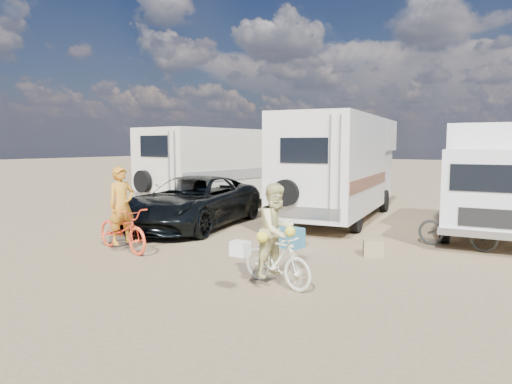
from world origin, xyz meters
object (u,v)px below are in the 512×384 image
Objects in this scene: crate at (373,248)px; cooler at (290,238)px; rv_left at (228,169)px; box_truck at (491,180)px; rider_man at (122,213)px; dark_suv at (193,202)px; rider_woman at (277,240)px; bike_parked at (457,228)px; rv_main at (341,168)px; bike_woman at (276,260)px; bike_man at (122,229)px.

cooler is at bearing -170.71° from crate.
rv_left is 1.28× the size of box_truck.
rider_man is at bearing -150.89° from crate.
rider_man is (0.73, -3.31, 0.14)m from dark_suv.
rider_woman is 3.24m from crate.
bike_parked is at bearing -44.50° from rider_man.
rv_main is 7.57m from rider_man.
rv_left reaches higher than bike_woman.
rv_left reaches higher than bike_man.
bike_man is 1.08× the size of rider_man.
rv_left is 7.51m from bike_man.
bike_parked is (2.10, 4.86, 0.01)m from bike_woman.
rider_man is 0.97× the size of bike_parked.
box_truck reaches higher than rider_woman.
cooler is (3.06, 2.47, -0.27)m from bike_man.
bike_parked is (7.17, 1.23, -0.27)m from dark_suv.
rider_woman is at bearing -44.07° from rv_left.
rv_left is 9.97m from bike_woman.
bike_man is 4.36m from rider_woman.
rider_man is 4.35m from rider_woman.
rider_woman is 3.78× the size of crate.
rider_man is (0.00, 0.00, 0.38)m from bike_man.
crate is at bearing 0.71° from bike_woman.
dark_suv is (-7.60, -3.44, -0.75)m from box_truck.
bike_woman is at bearing -102.19° from crate.
rider_woman is (-2.53, -7.06, -0.69)m from box_truck.
box_truck is 4.57m from crate.
bike_parked is at bearing -44.50° from bike_man.
rv_main is 7.76m from rider_woman.
rv_main is 4.13× the size of rider_man.
crate is at bearing 0.71° from rider_woman.
cooler is (-3.81, -4.28, -1.27)m from box_truck.
dark_suv is (1.52, -3.78, -0.75)m from rv_left.
rider_man reaches higher than dark_suv.
rider_man is at bearing -129.50° from cooler.
bike_man is at bearing -89.18° from dark_suv.
box_truck reaches higher than crate.
rv_main is 4.52m from box_truck.
rv_main is at bearing -8.10° from rider_man.
box_truck reaches higher than dark_suv.
box_truck is 9.68m from bike_man.
rv_main reaches higher than rider_woman.
rv_main is 4.01× the size of bike_parked.
dark_suv is at bearing -63.82° from rv_left.
bike_man is 0.38m from rider_man.
cooler is at bearing 37.44° from bike_woman.
cooler is 1.97m from crate.
rider_woman is at bearing -83.89° from bike_man.
box_truck is 9.36× the size of cooler.
box_truck is 9.65m from rider_man.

